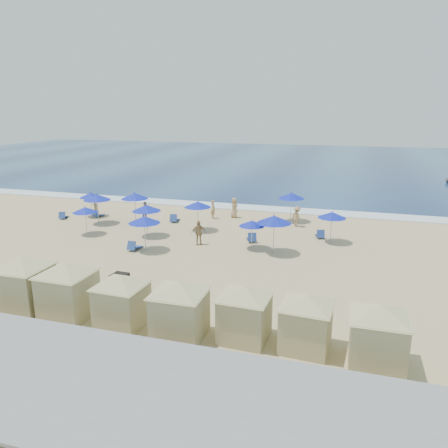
# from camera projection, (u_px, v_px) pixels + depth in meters

# --- Properties ---
(ground) EXTENTS (160.00, 160.00, 0.00)m
(ground) POSITION_uv_depth(u_px,v_px,m) (164.00, 255.00, 29.08)
(ground) COLOR tan
(ground) RESTS_ON ground
(ocean) EXTENTS (160.00, 80.00, 0.06)m
(ocean) POSITION_uv_depth(u_px,v_px,m) (291.00, 162.00, 79.88)
(ocean) COLOR navy
(ocean) RESTS_ON ground
(surf_line) EXTENTS (160.00, 2.50, 0.08)m
(surf_line) POSITION_uv_depth(u_px,v_px,m) (230.00, 206.00, 43.39)
(surf_line) COLOR white
(surf_line) RESTS_ON ground
(seawall) EXTENTS (160.00, 6.10, 1.22)m
(seawall) POSITION_uv_depth(u_px,v_px,m) (13.00, 349.00, 16.45)
(seawall) COLOR gray
(seawall) RESTS_ON ground
(trash_bin) EXTENTS (0.86, 0.86, 0.82)m
(trash_bin) POSITION_uv_depth(u_px,v_px,m) (120.00, 281.00, 23.53)
(trash_bin) COLOR black
(trash_bin) RESTS_ON ground
(cabana_0) EXTENTS (4.70, 4.70, 2.95)m
(cabana_0) POSITION_uv_depth(u_px,v_px,m) (24.00, 276.00, 20.78)
(cabana_0) COLOR tan
(cabana_0) RESTS_ON ground
(cabana_1) EXTENTS (4.63, 4.63, 2.90)m
(cabana_1) POSITION_uv_depth(u_px,v_px,m) (67.00, 283.00, 20.08)
(cabana_1) COLOR tan
(cabana_1) RESTS_ON ground
(cabana_2) EXTENTS (4.24, 4.24, 2.66)m
(cabana_2) POSITION_uv_depth(u_px,v_px,m) (121.00, 294.00, 19.19)
(cabana_2) COLOR tan
(cabana_2) RESTS_ON ground
(cabana_3) EXTENTS (4.45, 4.45, 2.79)m
(cabana_3) POSITION_uv_depth(u_px,v_px,m) (180.00, 302.00, 18.20)
(cabana_3) COLOR tan
(cabana_3) RESTS_ON ground
(cabana_4) EXTENTS (4.20, 4.20, 2.64)m
(cabana_4) POSITION_uv_depth(u_px,v_px,m) (245.00, 306.00, 18.08)
(cabana_4) COLOR tan
(cabana_4) RESTS_ON ground
(cabana_5) EXTENTS (4.10, 4.10, 2.58)m
(cabana_5) POSITION_uv_depth(u_px,v_px,m) (306.00, 315.00, 17.35)
(cabana_5) COLOR tan
(cabana_5) RESTS_ON ground
(cabana_6) EXTENTS (4.37, 4.37, 2.74)m
(cabana_6) POSITION_uv_depth(u_px,v_px,m) (379.00, 328.00, 16.16)
(cabana_6) COLOR tan
(cabana_6) RESTS_ON ground
(umbrella_0) EXTENTS (1.97, 1.97, 2.24)m
(umbrella_0) POSITION_uv_depth(u_px,v_px,m) (91.00, 195.00, 39.08)
(umbrella_0) COLOR #A5A8AD
(umbrella_0) RESTS_ON ground
(umbrella_1) EXTENTS (2.29, 2.29, 2.61)m
(umbrella_1) POSITION_uv_depth(u_px,v_px,m) (97.00, 197.00, 36.50)
(umbrella_1) COLOR #A5A8AD
(umbrella_1) RESTS_ON ground
(umbrella_2) EXTENTS (1.96, 1.96, 2.24)m
(umbrella_2) POSITION_uv_depth(u_px,v_px,m) (85.00, 210.00, 33.39)
(umbrella_2) COLOR #A5A8AD
(umbrella_2) RESTS_ON ground
(umbrella_3) EXTENTS (2.32, 2.32, 2.64)m
(umbrella_3) POSITION_uv_depth(u_px,v_px,m) (135.00, 196.00, 36.92)
(umbrella_3) COLOR #A5A8AD
(umbrella_3) RESTS_ON ground
(umbrella_4) EXTENTS (2.23, 2.23, 2.53)m
(umbrella_4) POSITION_uv_depth(u_px,v_px,m) (146.00, 208.00, 32.84)
(umbrella_4) COLOR #A5A8AD
(umbrella_4) RESTS_ON ground
(umbrella_5) EXTENTS (2.20, 2.20, 2.51)m
(umbrella_5) POSITION_uv_depth(u_px,v_px,m) (144.00, 220.00, 29.45)
(umbrella_5) COLOR #A5A8AD
(umbrella_5) RESTS_ON ground
(umbrella_6) EXTENTS (2.16, 2.16, 2.45)m
(umbrella_6) POSITION_uv_depth(u_px,v_px,m) (198.00, 204.00, 34.40)
(umbrella_6) COLOR #A5A8AD
(umbrella_6) RESTS_ON ground
(umbrella_7) EXTENTS (1.83, 1.83, 2.09)m
(umbrella_7) POSITION_uv_depth(u_px,v_px,m) (252.00, 223.00, 29.95)
(umbrella_7) COLOR #A5A8AD
(umbrella_7) RESTS_ON ground
(umbrella_8) EXTENTS (2.28, 2.28, 2.59)m
(umbrella_8) POSITION_uv_depth(u_px,v_px,m) (291.00, 196.00, 37.24)
(umbrella_8) COLOR #A5A8AD
(umbrella_8) RESTS_ON ground
(umbrella_9) EXTENTS (2.07, 2.07, 2.36)m
(umbrella_9) POSITION_uv_depth(u_px,v_px,m) (332.00, 215.00, 31.33)
(umbrella_9) COLOR #A5A8AD
(umbrella_9) RESTS_ON ground
(umbrella_10) EXTENTS (2.37, 2.37, 2.69)m
(umbrella_10) POSITION_uv_depth(u_px,v_px,m) (274.00, 219.00, 28.88)
(umbrella_10) COLOR #A5A8AD
(umbrella_10) RESTS_ON ground
(beach_chair_0) EXTENTS (0.96, 1.38, 0.70)m
(beach_chair_0) POSITION_uv_depth(u_px,v_px,m) (63.00, 216.00, 38.61)
(beach_chair_0) COLOR navy
(beach_chair_0) RESTS_ON ground
(beach_chair_1) EXTENTS (0.56, 1.21, 0.66)m
(beach_chair_1) POSITION_uv_depth(u_px,v_px,m) (98.00, 215.00, 39.15)
(beach_chair_1) COLOR navy
(beach_chair_1) RESTS_ON ground
(beach_chair_2) EXTENTS (0.83, 1.46, 0.76)m
(beach_chair_2) POSITION_uv_depth(u_px,v_px,m) (174.00, 219.00, 37.52)
(beach_chair_2) COLOR navy
(beach_chair_2) RESTS_ON ground
(beach_chair_3) EXTENTS (0.62, 1.34, 0.73)m
(beach_chair_3) POSITION_uv_depth(u_px,v_px,m) (134.00, 247.00, 30.01)
(beach_chair_3) COLOR navy
(beach_chair_3) RESTS_ON ground
(beach_chair_4) EXTENTS (1.05, 1.50, 0.76)m
(beach_chair_4) POSITION_uv_depth(u_px,v_px,m) (252.00, 238.00, 31.94)
(beach_chair_4) COLOR navy
(beach_chair_4) RESTS_ON ground
(beach_chair_5) EXTENTS (0.83, 1.37, 0.71)m
(beach_chair_5) POSITION_uv_depth(u_px,v_px,m) (320.00, 235.00, 32.88)
(beach_chair_5) COLOR navy
(beach_chair_5) RESTS_ON ground
(beachgoer_0) EXTENTS (0.40, 0.60, 1.63)m
(beachgoer_0) POSITION_uv_depth(u_px,v_px,m) (96.00, 209.00, 38.80)
(beachgoer_0) COLOR #A5845B
(beachgoer_0) RESTS_ON ground
(beachgoer_1) EXTENTS (0.94, 0.99, 1.61)m
(beachgoer_1) POSITION_uv_depth(u_px,v_px,m) (146.00, 211.00, 38.04)
(beachgoer_1) COLOR #A5845B
(beachgoer_1) RESTS_ON ground
(beachgoer_2) EXTENTS (1.11, 0.89, 1.76)m
(beachgoer_2) POSITION_uv_depth(u_px,v_px,m) (199.00, 233.00, 31.07)
(beachgoer_2) COLOR #A5845B
(beachgoer_2) RESTS_ON ground
(beachgoer_3) EXTENTS (1.24, 1.19, 1.69)m
(beachgoer_3) POSITION_uv_depth(u_px,v_px,m) (297.00, 216.00, 35.91)
(beachgoer_3) COLOR #A5845B
(beachgoer_3) RESTS_ON ground
(beachgoer_4) EXTENTS (1.02, 1.03, 1.79)m
(beachgoer_4) POSITION_uv_depth(u_px,v_px,m) (234.00, 208.00, 38.87)
(beachgoer_4) COLOR #A5845B
(beachgoer_4) RESTS_ON ground
(beachgoer_5) EXTENTS (0.69, 0.72, 1.66)m
(beachgoer_5) POSITION_uv_depth(u_px,v_px,m) (213.00, 209.00, 38.60)
(beachgoer_5) COLOR #A5845B
(beachgoer_5) RESTS_ON ground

